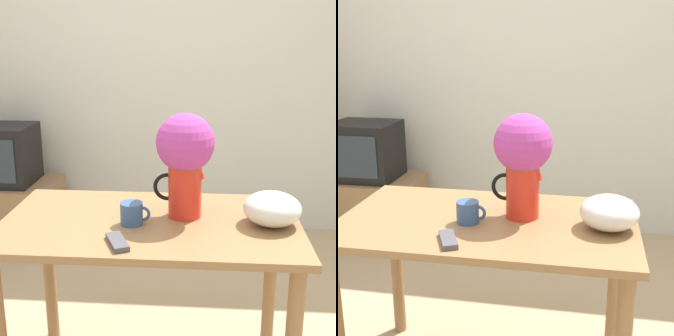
# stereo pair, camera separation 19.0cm
# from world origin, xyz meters

# --- Properties ---
(wall_back) EXTENTS (8.00, 0.05, 2.60)m
(wall_back) POSITION_xyz_m (0.00, 1.83, 1.30)
(wall_back) COLOR silver
(wall_back) RESTS_ON ground_plane
(table) EXTENTS (1.21, 0.71, 0.79)m
(table) POSITION_xyz_m (0.07, -0.03, 0.65)
(table) COLOR olive
(table) RESTS_ON ground_plane
(flower_vase) EXTENTS (0.25, 0.24, 0.43)m
(flower_vase) POSITION_xyz_m (0.21, 0.02, 1.05)
(flower_vase) COLOR red
(flower_vase) RESTS_ON table
(coffee_mug) EXTENTS (0.12, 0.09, 0.09)m
(coffee_mug) POSITION_xyz_m (-0.00, -0.08, 0.83)
(coffee_mug) COLOR #385689
(coffee_mug) RESTS_ON table
(white_bowl) EXTENTS (0.23, 0.23, 0.13)m
(white_bowl) POSITION_xyz_m (0.56, -0.04, 0.85)
(white_bowl) COLOR silver
(white_bowl) RESTS_ON table
(remote_control) EXTENTS (0.11, 0.16, 0.02)m
(remote_control) POSITION_xyz_m (-0.02, -0.27, 0.80)
(remote_control) COLOR #4C4C51
(remote_control) RESTS_ON table
(tv_stand) EXTENTS (0.79, 0.52, 0.46)m
(tv_stand) POSITION_xyz_m (-1.20, 1.42, 0.23)
(tv_stand) COLOR #8E6B47
(tv_stand) RESTS_ON ground_plane
(tv_set) EXTENTS (0.48, 0.42, 0.43)m
(tv_set) POSITION_xyz_m (-1.20, 1.42, 0.68)
(tv_set) COLOR black
(tv_set) RESTS_ON tv_stand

